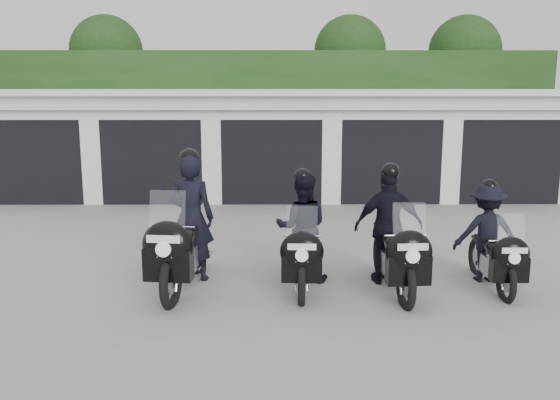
{
  "coord_description": "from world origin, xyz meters",
  "views": [
    {
      "loc": [
        0.12,
        -9.77,
        2.99
      ],
      "look_at": [
        0.19,
        0.48,
        1.05
      ],
      "focal_mm": 38.0,
      "sensor_mm": 36.0,
      "label": 1
    }
  ],
  "objects_px": {
    "police_bike_a": "(185,232)",
    "police_bike_c": "(391,234)",
    "police_bike_d": "(490,239)",
    "police_bike_b": "(302,235)"
  },
  "relations": [
    {
      "from": "police_bike_a",
      "to": "police_bike_d",
      "type": "relative_size",
      "value": 1.28
    },
    {
      "from": "police_bike_d",
      "to": "police_bike_c",
      "type": "bearing_deg",
      "value": -174.83
    },
    {
      "from": "police_bike_a",
      "to": "police_bike_d",
      "type": "xyz_separation_m",
      "value": [
        4.65,
        0.1,
        -0.14
      ]
    },
    {
      "from": "police_bike_c",
      "to": "police_bike_d",
      "type": "height_order",
      "value": "police_bike_c"
    },
    {
      "from": "police_bike_a",
      "to": "police_bike_d",
      "type": "height_order",
      "value": "police_bike_a"
    },
    {
      "from": "police_bike_c",
      "to": "police_bike_a",
      "type": "bearing_deg",
      "value": 175.91
    },
    {
      "from": "police_bike_b",
      "to": "police_bike_c",
      "type": "bearing_deg",
      "value": -3.01
    },
    {
      "from": "police_bike_a",
      "to": "police_bike_c",
      "type": "bearing_deg",
      "value": 5.86
    },
    {
      "from": "police_bike_a",
      "to": "police_bike_c",
      "type": "relative_size",
      "value": 1.1
    },
    {
      "from": "police_bike_b",
      "to": "police_bike_d",
      "type": "height_order",
      "value": "police_bike_b"
    }
  ]
}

